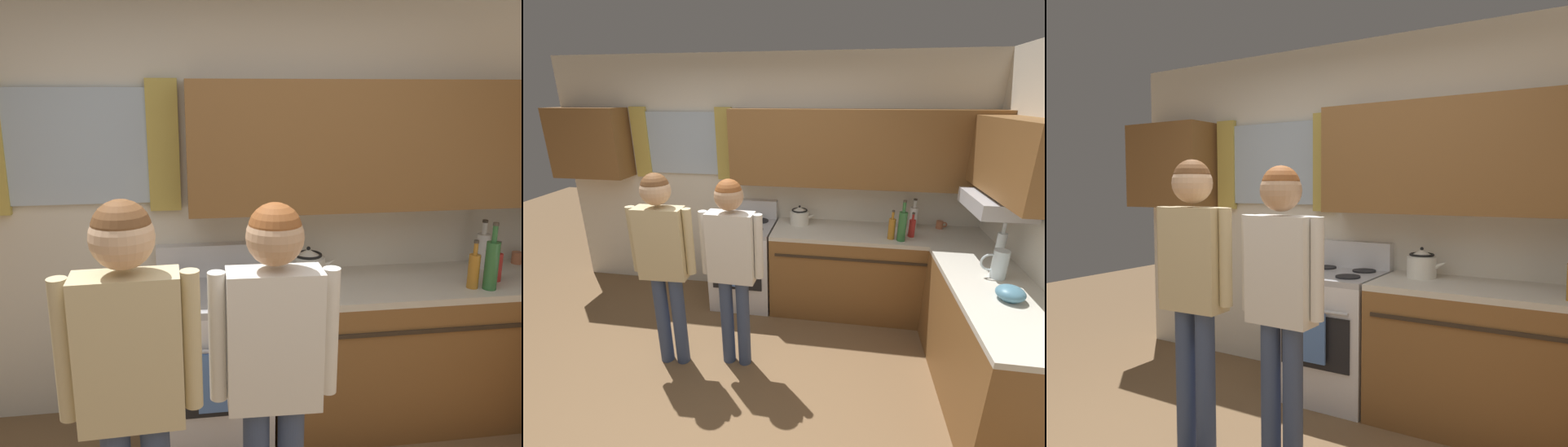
{
  "view_description": "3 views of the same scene",
  "coord_description": "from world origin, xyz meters",
  "views": [
    {
      "loc": [
        -0.27,
        -1.3,
        2.01
      ],
      "look_at": [
        0.06,
        0.98,
        1.43
      ],
      "focal_mm": 36.47,
      "sensor_mm": 36.0,
      "label": 1
    },
    {
      "loc": [
        0.86,
        -1.91,
        2.18
      ],
      "look_at": [
        0.43,
        0.68,
        1.25
      ],
      "focal_mm": 24.64,
      "sensor_mm": 36.0,
      "label": 2
    },
    {
      "loc": [
        1.44,
        -1.6,
        1.51
      ],
      "look_at": [
        -0.01,
        0.91,
        1.3
      ],
      "focal_mm": 34.32,
      "sensor_mm": 36.0,
      "label": 3
    }
  ],
  "objects": [
    {
      "name": "adult_in_plaid",
      "position": [
        0.04,
        0.54,
        1.02
      ],
      "size": [
        0.5,
        0.22,
        1.62
      ],
      "color": "#38476B",
      "rests_on": "ground"
    },
    {
      "name": "kitchen_counter_run",
      "position": [
        1.56,
        1.1,
        0.45
      ],
      "size": [
        2.11,
        2.13,
        0.9
      ],
      "color": "brown",
      "rests_on": "ground"
    },
    {
      "name": "bottle_milk_white",
      "position": [
        1.61,
        1.72,
        1.02
      ],
      "size": [
        0.08,
        0.08,
        0.31
      ],
      "color": "white",
      "rests_on": "kitchen_counter_run"
    },
    {
      "name": "bottle_oil_amber",
      "position": [
        1.35,
        1.38,
        1.01
      ],
      "size": [
        0.06,
        0.06,
        0.29
      ],
      "color": "#B27223",
      "rests_on": "kitchen_counter_run"
    },
    {
      "name": "stove_oven",
      "position": [
        -0.15,
        1.54,
        0.47
      ],
      "size": [
        0.64,
        0.67,
        1.1
      ],
      "color": "silver",
      "rests_on": "ground"
    },
    {
      "name": "stovetop_kettle",
      "position": [
        0.44,
        1.65,
        1.0
      ],
      "size": [
        0.27,
        0.2,
        0.21
      ],
      "color": "silver",
      "rests_on": "kitchen_counter_run"
    },
    {
      "name": "bottle_sauce_red",
      "position": [
        1.55,
        1.47,
        0.99
      ],
      "size": [
        0.06,
        0.06,
        0.25
      ],
      "color": "red",
      "rests_on": "kitchen_counter_run"
    },
    {
      "name": "mixing_bowl",
      "position": [
        2.01,
        0.38,
        0.95
      ],
      "size": [
        0.18,
        0.18,
        0.1
      ],
      "color": "teal",
      "rests_on": "kitchen_counter_run"
    },
    {
      "name": "adult_left",
      "position": [
        -0.49,
        0.46,
        1.05
      ],
      "size": [
        0.51,
        0.22,
        1.66
      ],
      "color": "#38476B",
      "rests_on": "ground"
    },
    {
      "name": "ground_plane",
      "position": [
        0.0,
        0.0,
        0.0
      ],
      "size": [
        12.0,
        12.0,
        0.0
      ],
      "primitive_type": "plane",
      "color": "brown"
    },
    {
      "name": "back_wall_unit",
      "position": [
        0.11,
        1.82,
        1.46
      ],
      "size": [
        4.6,
        0.42,
        2.6
      ],
      "color": "silver",
      "rests_on": "ground"
    },
    {
      "name": "water_pitcher",
      "position": [
        2.04,
        0.71,
        1.01
      ],
      "size": [
        0.19,
        0.11,
        0.22
      ],
      "color": "silver",
      "rests_on": "kitchen_counter_run"
    },
    {
      "name": "bottle_wine_green",
      "position": [
        1.44,
        1.35,
        1.05
      ],
      "size": [
        0.08,
        0.08,
        0.39
      ],
      "color": "#2D6633",
      "rests_on": "kitchen_counter_run"
    },
    {
      "name": "cup_terracotta",
      "position": [
        1.88,
        1.75,
        0.94
      ],
      "size": [
        0.11,
        0.07,
        0.08
      ],
      "color": "#B76642",
      "rests_on": "kitchen_counter_run"
    },
    {
      "name": "bottle_tall_clear",
      "position": [
        2.15,
        0.97,
        1.04
      ],
      "size": [
        0.07,
        0.07,
        0.37
      ],
      "color": "silver",
      "rests_on": "kitchen_counter_run"
    }
  ]
}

